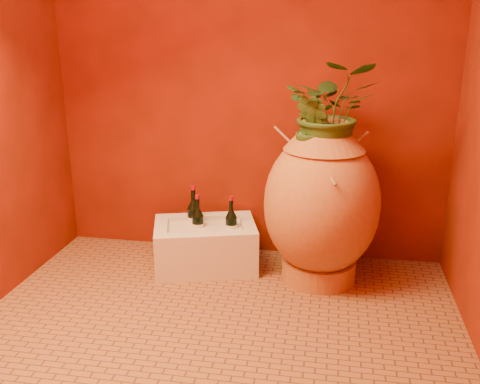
% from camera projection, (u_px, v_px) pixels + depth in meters
% --- Properties ---
extents(floor, '(2.50, 2.50, 0.00)m').
position_uv_depth(floor, '(216.00, 328.00, 2.71)').
color(floor, brown).
rests_on(floor, ground).
extents(wall_back, '(2.50, 0.02, 2.50)m').
position_uv_depth(wall_back, '(249.00, 61.00, 3.27)').
color(wall_back, '#551504').
rests_on(wall_back, ground).
extents(amphora, '(0.70, 0.70, 0.96)m').
position_uv_depth(amphora, '(322.00, 203.00, 3.10)').
color(amphora, '#B36932').
rests_on(amphora, floor).
extents(stone_basin, '(0.71, 0.59, 0.29)m').
position_uv_depth(stone_basin, '(205.00, 246.00, 3.35)').
color(stone_basin, beige).
rests_on(stone_basin, floor).
extents(wine_bottle_a, '(0.07, 0.07, 0.30)m').
position_uv_depth(wine_bottle_a, '(231.00, 226.00, 3.32)').
color(wine_bottle_a, black).
rests_on(wine_bottle_a, stone_basin).
extents(wine_bottle_b, '(0.08, 0.08, 0.34)m').
position_uv_depth(wine_bottle_b, '(194.00, 219.00, 3.41)').
color(wine_bottle_b, black).
rests_on(wine_bottle_b, stone_basin).
extents(wine_bottle_c, '(0.08, 0.08, 0.31)m').
position_uv_depth(wine_bottle_c, '(198.00, 225.00, 3.34)').
color(wine_bottle_c, black).
rests_on(wine_bottle_c, stone_basin).
extents(wall_tap, '(0.07, 0.15, 0.16)m').
position_uv_depth(wall_tap, '(303.00, 119.00, 3.23)').
color(wall_tap, '#AE6C28').
rests_on(wall_tap, wall_back).
extents(plant_main, '(0.53, 0.46, 0.56)m').
position_uv_depth(plant_main, '(331.00, 111.00, 2.94)').
color(plant_main, '#284D1B').
rests_on(plant_main, amphora).
extents(plant_side, '(0.26, 0.27, 0.38)m').
position_uv_depth(plant_side, '(313.00, 129.00, 2.90)').
color(plant_side, '#284D1B').
rests_on(plant_side, amphora).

